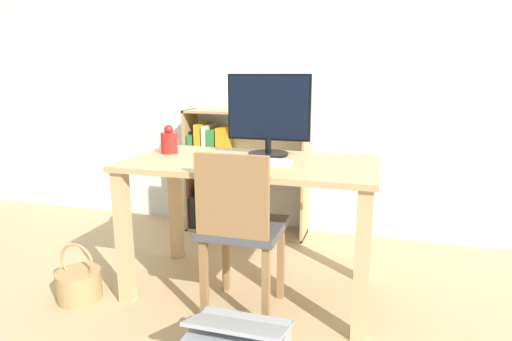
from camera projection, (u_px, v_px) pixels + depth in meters
name	position (u px, v px, depth m)	size (l,w,h in m)	color
ground_plane	(251.00, 290.00, 2.51)	(10.00, 10.00, 0.00)	tan
wall_back	(292.00, 65.00, 3.24)	(8.00, 0.05, 2.60)	silver
desk	(251.00, 186.00, 2.37)	(1.36, 0.73, 0.77)	tan
monitor	(269.00, 112.00, 2.44)	(0.48, 0.23, 0.46)	black
keyboard	(255.00, 161.00, 2.28)	(0.39, 0.15, 0.02)	silver
vase	(169.00, 141.00, 2.54)	(0.10, 0.10, 0.17)	#B2231E
chair	(240.00, 226.00, 2.15)	(0.40, 0.40, 0.88)	#4C4C51
bookshelf	(224.00, 172.00, 3.39)	(0.95, 0.28, 0.97)	tan
basket	(79.00, 283.00, 2.39)	(0.24, 0.24, 0.33)	tan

